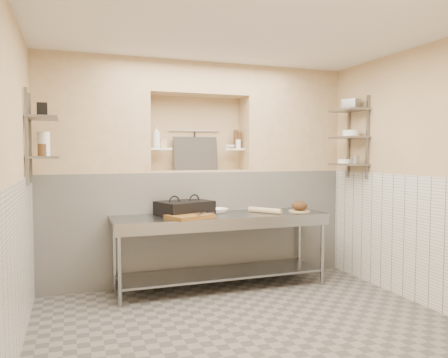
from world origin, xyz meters
name	(u,v)px	position (x,y,z in m)	size (l,w,h in m)	color
floor	(248,330)	(0.00, 0.00, -0.05)	(4.00, 3.90, 0.10)	#66615A
ceiling	(249,21)	(0.00, 0.00, 2.85)	(4.00, 3.90, 0.10)	silver
wall_left	(7,184)	(-2.05, 0.00, 1.40)	(0.10, 3.90, 2.80)	tan
wall_right	(422,175)	(2.05, 0.00, 1.40)	(0.10, 3.90, 2.80)	tan
wall_back	(193,171)	(0.00, 2.00, 1.40)	(4.00, 0.10, 2.80)	tan
wall_front	(401,200)	(0.00, -2.00, 1.40)	(4.00, 0.10, 2.80)	tan
backwall_lower	(198,225)	(0.00, 1.75, 0.70)	(4.00, 0.40, 1.40)	silver
alcove_sill	(198,171)	(0.00, 1.75, 1.41)	(1.30, 0.40, 0.02)	tan
backwall_pillar_left	(92,115)	(-1.33, 1.75, 2.10)	(1.35, 0.40, 1.40)	tan
backwall_pillar_right	(288,121)	(1.33, 1.75, 2.10)	(1.35, 0.40, 1.40)	tan
backwall_header	(198,80)	(0.00, 1.75, 2.60)	(1.30, 0.40, 0.40)	tan
wainscot_left	(18,271)	(-1.99, 0.00, 0.70)	(0.02, 3.90, 1.40)	silver
wainscot_right	(416,239)	(1.99, 0.00, 0.70)	(0.02, 3.90, 1.40)	silver
alcove_shelf_left	(160,149)	(-0.50, 1.75, 1.70)	(0.28, 0.16, 0.03)	white
alcove_shelf_right	(233,149)	(0.50, 1.75, 1.70)	(0.28, 0.16, 0.03)	white
utensil_rail	(194,131)	(0.00, 1.92, 1.95)	(0.02, 0.02, 0.70)	gray
hanging_steel	(195,143)	(0.00, 1.90, 1.78)	(0.02, 0.02, 0.30)	black
splash_panel	(196,154)	(0.00, 1.85, 1.64)	(0.60, 0.02, 0.45)	#383330
shelf_rail_left_a	(30,138)	(-1.98, 1.25, 1.80)	(0.03, 0.03, 0.95)	slate
shelf_rail_left_b	(26,137)	(-1.98, 0.85, 1.80)	(0.03, 0.03, 0.95)	slate
wall_shelf_left_lower	(43,157)	(-1.84, 1.05, 1.60)	(0.30, 0.50, 0.03)	slate
wall_shelf_left_upper	(42,118)	(-1.84, 1.05, 2.00)	(0.30, 0.50, 0.03)	slate
shelf_rail_right_a	(349,138)	(1.98, 1.25, 1.85)	(0.03, 0.03, 1.05)	slate
shelf_rail_right_b	(367,137)	(1.98, 0.85, 1.85)	(0.03, 0.03, 1.05)	slate
wall_shelf_right_lower	(348,164)	(1.84, 1.05, 1.50)	(0.30, 0.50, 0.03)	slate
wall_shelf_right_mid	(349,137)	(1.84, 1.05, 1.85)	(0.30, 0.50, 0.03)	slate
wall_shelf_right_upper	(349,110)	(1.84, 1.05, 2.20)	(0.30, 0.50, 0.03)	slate
prep_table	(222,236)	(0.13, 1.18, 0.64)	(2.60, 0.70, 0.90)	gray
panini_press	(185,208)	(-0.29, 1.32, 0.98)	(0.73, 0.63, 0.17)	black
cutting_board	(190,216)	(-0.30, 1.03, 0.92)	(0.49, 0.34, 0.04)	brown
knife_blade	(205,213)	(-0.12, 1.04, 0.95)	(0.25, 0.03, 0.01)	gray
tongs	(201,214)	(-0.19, 0.97, 0.96)	(0.02, 0.02, 0.23)	gray
mixing_bowl	(218,211)	(0.14, 1.35, 0.93)	(0.24, 0.24, 0.06)	white
rolling_pin	(265,210)	(0.69, 1.15, 0.93)	(0.07, 0.07, 0.45)	tan
bread_board	(299,211)	(1.17, 1.14, 0.91)	(0.27, 0.27, 0.02)	tan
bread_loaf	(299,206)	(1.17, 1.14, 0.98)	(0.20, 0.20, 0.12)	#4C2D19
bottle_soap	(156,137)	(-0.54, 1.75, 1.85)	(0.11, 0.11, 0.28)	white
jar_alcove	(163,144)	(-0.46, 1.76, 1.77)	(0.08, 0.08, 0.11)	tan
bowl_alcove	(230,147)	(0.43, 1.71, 1.73)	(0.14, 0.14, 0.04)	white
condiment_a	(239,140)	(0.58, 1.75, 1.83)	(0.06, 0.06, 0.23)	#452B18
condiment_b	(236,139)	(0.54, 1.78, 1.84)	(0.06, 0.06, 0.25)	#452B18
condiment_c	(238,144)	(0.56, 1.74, 1.77)	(0.07, 0.07, 0.12)	white
jug_left	(44,144)	(-1.84, 1.15, 1.74)	(0.13, 0.13, 0.25)	white
jar_left	(42,150)	(-1.84, 0.86, 1.67)	(0.08, 0.08, 0.12)	#452B18
box_left_upper	(42,110)	(-1.84, 1.04, 2.08)	(0.10, 0.10, 0.14)	black
bowl_right	(345,161)	(1.84, 1.13, 1.54)	(0.18, 0.18, 0.06)	white
canister_right	(355,159)	(1.84, 0.92, 1.57)	(0.11, 0.11, 0.11)	gray
bowl_right_mid	(351,133)	(1.84, 1.01, 1.90)	(0.21, 0.21, 0.08)	white
basket_right	(351,104)	(1.84, 1.01, 2.27)	(0.16, 0.19, 0.12)	gray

